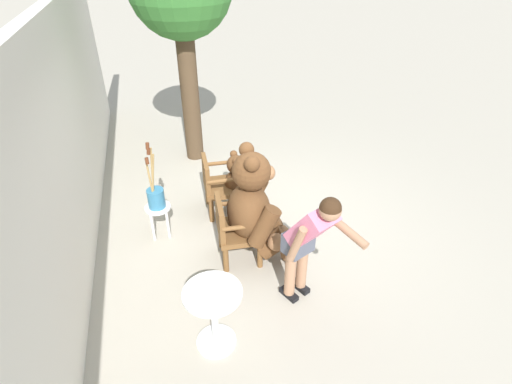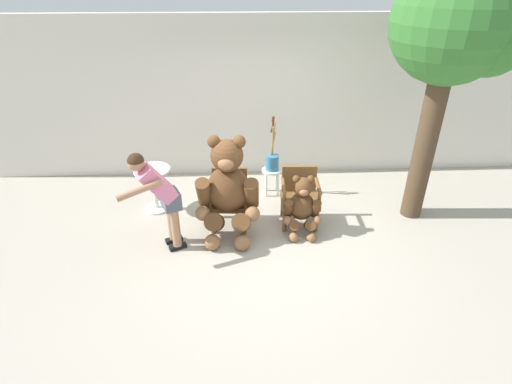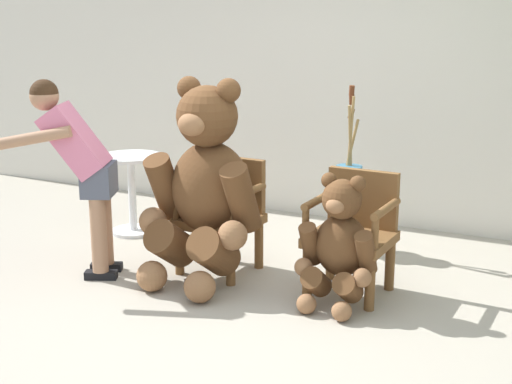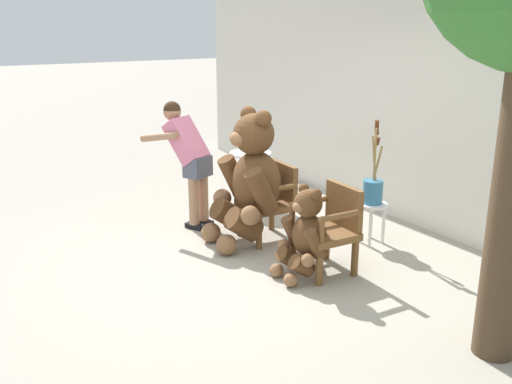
% 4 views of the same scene
% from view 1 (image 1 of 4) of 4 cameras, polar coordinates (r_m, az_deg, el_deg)
% --- Properties ---
extents(ground_plane, '(60.00, 60.00, 0.00)m').
position_cam_1_polar(ground_plane, '(5.67, 1.80, -4.73)').
color(ground_plane, '#A8A091').
extents(back_wall, '(10.00, 0.16, 2.80)m').
position_cam_1_polar(back_wall, '(4.87, -26.15, 4.33)').
color(back_wall, silver).
rests_on(back_wall, ground).
extents(wooden_chair_left, '(0.59, 0.56, 0.86)m').
position_cam_1_polar(wooden_chair_left, '(4.87, -3.10, -5.17)').
color(wooden_chair_left, brown).
rests_on(wooden_chair_left, ground).
extents(wooden_chair_right, '(0.58, 0.54, 0.86)m').
position_cam_1_polar(wooden_chair_right, '(5.72, -5.36, 1.14)').
color(wooden_chair_right, brown).
rests_on(wooden_chair_right, ground).
extents(teddy_bear_large, '(0.90, 0.88, 1.51)m').
position_cam_1_polar(teddy_bear_large, '(4.75, -0.08, -2.12)').
color(teddy_bear_large, brown).
rests_on(teddy_bear_large, ground).
extents(teddy_bear_small, '(0.55, 0.52, 0.91)m').
position_cam_1_polar(teddy_bear_small, '(5.77, -2.50, 1.38)').
color(teddy_bear_small, brown).
rests_on(teddy_bear_small, ground).
extents(person_visitor, '(0.73, 0.69, 1.49)m').
position_cam_1_polar(person_visitor, '(4.08, 7.54, -6.51)').
color(person_visitor, black).
rests_on(person_visitor, ground).
extents(white_stool, '(0.34, 0.34, 0.46)m').
position_cam_1_polar(white_stool, '(5.45, -13.75, -2.94)').
color(white_stool, white).
rests_on(white_stool, ground).
extents(brush_bucket, '(0.22, 0.22, 0.92)m').
position_cam_1_polar(brush_bucket, '(5.29, -14.16, -0.48)').
color(brush_bucket, teal).
rests_on(brush_bucket, white_stool).
extents(round_side_table, '(0.56, 0.56, 0.72)m').
position_cam_1_polar(round_side_table, '(3.98, -6.03, -16.70)').
color(round_side_table, silver).
rests_on(round_side_table, ground).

